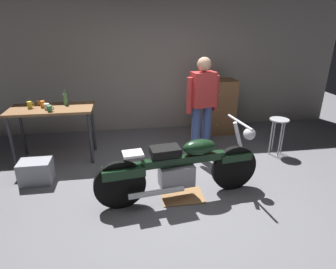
% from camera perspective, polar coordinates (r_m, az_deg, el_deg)
% --- Properties ---
extents(ground_plane, '(12.00, 12.00, 0.00)m').
position_cam_1_polar(ground_plane, '(3.85, 1.24, -12.95)').
color(ground_plane, slate).
extents(back_wall, '(8.00, 0.12, 3.10)m').
position_cam_1_polar(back_wall, '(5.97, -3.45, 15.60)').
color(back_wall, gray).
rests_on(back_wall, ground_plane).
extents(workbench, '(1.30, 0.64, 0.90)m').
position_cam_1_polar(workbench, '(4.96, -22.11, 3.73)').
color(workbench, brown).
rests_on(workbench, ground_plane).
extents(motorcycle, '(2.18, 0.67, 1.00)m').
position_cam_1_polar(motorcycle, '(3.68, 2.73, -6.50)').
color(motorcycle, black).
rests_on(motorcycle, ground_plane).
extents(person_standing, '(0.56, 0.30, 1.67)m').
position_cam_1_polar(person_standing, '(4.73, 6.88, 6.13)').
color(person_standing, '#3A4D86').
rests_on(person_standing, ground_plane).
extents(shop_stool, '(0.32, 0.32, 0.64)m').
position_cam_1_polar(shop_stool, '(5.23, 21.15, 1.41)').
color(shop_stool, '#B2B2B7').
rests_on(shop_stool, ground_plane).
extents(wooden_dresser, '(0.80, 0.47, 1.10)m').
position_cam_1_polar(wooden_dresser, '(5.93, 9.27, 5.45)').
color(wooden_dresser, brown).
rests_on(wooden_dresser, ground_plane).
extents(drip_tray, '(0.56, 0.40, 0.01)m').
position_cam_1_polar(drip_tray, '(3.91, 2.87, -12.20)').
color(drip_tray, olive).
rests_on(drip_tray, ground_plane).
extents(storage_bin, '(0.44, 0.32, 0.34)m').
position_cam_1_polar(storage_bin, '(4.56, -24.79, -6.73)').
color(storage_bin, gray).
rests_on(storage_bin, ground_plane).
extents(mug_white_ceramic, '(0.11, 0.08, 0.09)m').
position_cam_1_polar(mug_white_ceramic, '(4.85, -23.01, 5.17)').
color(mug_white_ceramic, white).
rests_on(mug_white_ceramic, workbench).
extents(mug_brown_stoneware, '(0.10, 0.07, 0.09)m').
position_cam_1_polar(mug_brown_stoneware, '(5.16, -24.36, 5.84)').
color(mug_brown_stoneware, brown).
rests_on(mug_brown_stoneware, workbench).
extents(mug_green_speckled, '(0.11, 0.07, 0.09)m').
position_cam_1_polar(mug_green_speckled, '(4.71, -22.52, 4.78)').
color(mug_green_speckled, '#3D7F4C').
rests_on(mug_green_speckled, workbench).
extents(mug_yellow_tall, '(0.11, 0.07, 0.11)m').
position_cam_1_polar(mug_yellow_tall, '(5.02, -25.85, 5.34)').
color(mug_yellow_tall, yellow).
rests_on(mug_yellow_tall, workbench).
extents(mug_orange_travel, '(0.11, 0.07, 0.10)m').
position_cam_1_polar(mug_orange_travel, '(4.99, -23.70, 5.58)').
color(mug_orange_travel, orange).
rests_on(mug_orange_travel, workbench).
extents(bottle, '(0.06, 0.06, 0.24)m').
position_cam_1_polar(bottle, '(5.00, -19.81, 6.69)').
color(bottle, '#4C8C4C').
rests_on(bottle, workbench).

